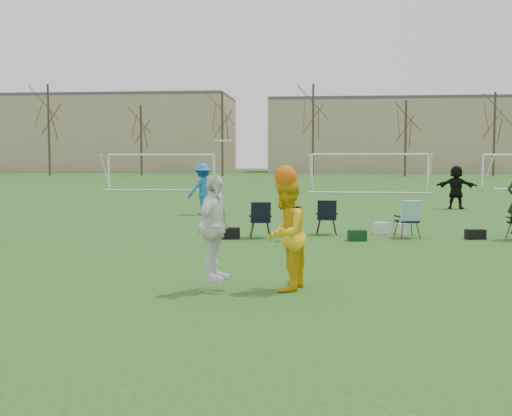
# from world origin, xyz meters

# --- Properties ---
(ground) EXTENTS (260.00, 260.00, 0.00)m
(ground) POSITION_xyz_m (0.00, 0.00, 0.00)
(ground) COLOR #224C17
(ground) RESTS_ON ground
(fielder_blue) EXTENTS (1.40, 1.37, 1.93)m
(fielder_blue) POSITION_xyz_m (-3.52, 14.45, 0.97)
(fielder_blue) COLOR blue
(fielder_blue) RESTS_ON ground
(fielder_black) EXTENTS (1.78, 1.06, 1.83)m
(fielder_black) POSITION_xyz_m (6.59, 18.26, 0.91)
(fielder_black) COLOR black
(fielder_black) RESTS_ON ground
(center_contest) EXTENTS (1.88, 1.24, 2.41)m
(center_contest) POSITION_xyz_m (-0.11, 0.70, 0.97)
(center_contest) COLOR white
(center_contest) RESTS_ON ground
(sideline_setup) EXTENTS (8.16, 2.23, 1.92)m
(sideline_setup) POSITION_xyz_m (3.16, 7.89, 0.58)
(sideline_setup) COLOR #0D3319
(sideline_setup) RESTS_ON ground
(goal_left) EXTENTS (7.39, 0.76, 2.46)m
(goal_left) POSITION_xyz_m (-10.00, 34.00, 1.92)
(goal_left) COLOR white
(goal_left) RESTS_ON ground
(goal_mid) EXTENTS (7.40, 0.63, 2.46)m
(goal_mid) POSITION_xyz_m (4.00, 32.00, 1.92)
(goal_mid) COLOR white
(goal_mid) RESTS_ON ground
(tree_line) EXTENTS (110.28, 3.28, 11.40)m
(tree_line) POSITION_xyz_m (0.24, 69.85, 5.09)
(tree_line) COLOR #382B21
(tree_line) RESTS_ON ground
(building_row) EXTENTS (126.00, 16.00, 13.00)m
(building_row) POSITION_xyz_m (6.73, 96.00, 5.99)
(building_row) COLOR tan
(building_row) RESTS_ON ground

